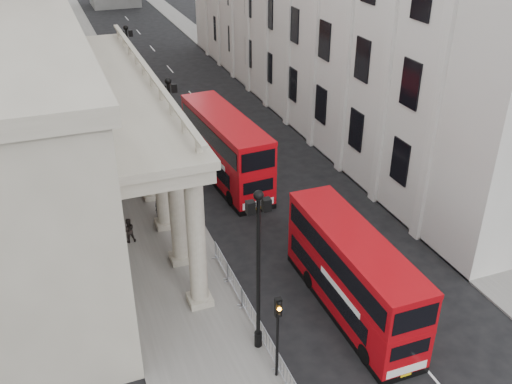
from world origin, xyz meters
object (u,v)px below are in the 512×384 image
bus_near (352,272)px  pedestrian_b (128,230)px  lamp_post_south (258,262)px  pedestrian_a (159,205)px  bus_far (225,146)px  lamp_post_mid (172,129)px  traffic_light (278,324)px  lamp_post_north (130,65)px  pedestrian_c (147,174)px

bus_near → pedestrian_b: bus_near is taller
lamp_post_south → pedestrian_a: size_ratio=4.80×
bus_far → pedestrian_b: size_ratio=7.17×
lamp_post_mid → pedestrian_b: (-4.14, -5.00, -3.99)m
traffic_light → pedestrian_b: bearing=108.0°
traffic_light → bus_far: bearing=78.3°
pedestrian_a → bus_far: bearing=18.6°
lamp_post_south → bus_near: (5.36, 0.92, -2.59)m
lamp_post_north → pedestrian_a: bearing=-95.3°
pedestrian_a → lamp_post_mid: bearing=41.9°
bus_far → traffic_light: bearing=-105.7°
bus_far → pedestrian_c: (-5.72, 0.63, -1.50)m
bus_near → pedestrian_c: bearing=112.8°
lamp_post_south → lamp_post_north: same height
pedestrian_a → pedestrian_c: size_ratio=0.94×
lamp_post_south → pedestrian_c: (-1.65, 17.83, -3.87)m
pedestrian_b → bus_near: bearing=130.1°
lamp_post_mid → traffic_light: 18.11m
traffic_light → lamp_post_south: bearing=92.8°
lamp_post_north → bus_near: lamp_post_north is taller
bus_far → pedestrian_a: bearing=-149.8°
bus_near → lamp_post_south: bearing=-170.1°
bus_far → pedestrian_c: 5.94m
traffic_light → bus_near: (5.26, 2.94, -0.79)m
traffic_light → pedestrian_a: (-1.86, 15.25, -2.12)m
pedestrian_a → lamp_post_south: bearing=-98.1°
lamp_post_south → bus_near: bearing=9.7°
lamp_post_south → pedestrian_b: size_ratio=5.22×
lamp_post_south → traffic_light: (0.10, -2.02, -1.80)m
lamp_post_mid → bus_far: size_ratio=0.73×
lamp_post_south → bus_far: lamp_post_south is taller
pedestrian_a → traffic_light: bearing=-98.7°
lamp_post_north → traffic_light: lamp_post_north is taller
lamp_post_north → bus_far: 15.53m
lamp_post_mid → pedestrian_c: (-1.65, 1.83, -3.87)m
lamp_post_mid → bus_far: lamp_post_mid is taller
bus_near → pedestrian_c: 18.35m
pedestrian_c → lamp_post_south: bearing=-51.7°
traffic_light → pedestrian_b: traffic_light is taller
traffic_light → pedestrian_a: traffic_light is taller
lamp_post_north → lamp_post_mid: bearing=-90.0°
pedestrian_a → pedestrian_c: bearing=73.0°
lamp_post_south → pedestrian_a: lamp_post_south is taller
lamp_post_north → pedestrian_c: lamp_post_north is taller
lamp_post_north → bus_far: (4.06, -14.80, -2.37)m
traffic_light → pedestrian_a: size_ratio=2.48×
bus_far → bus_near: bearing=-89.5°
lamp_post_mid → pedestrian_b: 7.62m
lamp_post_north → pedestrian_b: 21.78m
bus_near → bus_far: bearing=94.8°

